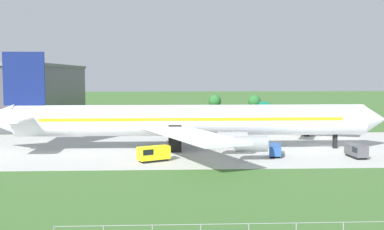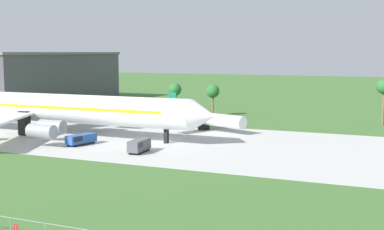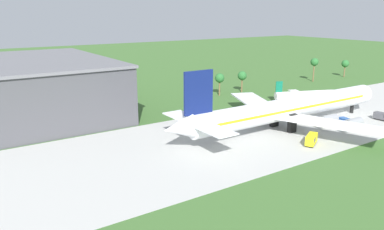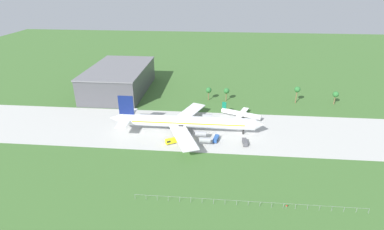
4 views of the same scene
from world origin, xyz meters
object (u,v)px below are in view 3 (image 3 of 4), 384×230
(baggage_tug, at_px, (384,117))
(terminal_building, at_px, (45,86))
(regional_aircraft, at_px, (305,95))
(fuel_truck, at_px, (349,123))
(jet_airliner, at_px, (289,109))
(catering_van, at_px, (311,140))

(baggage_tug, bearing_deg, terminal_building, 140.87)
(regional_aircraft, bearing_deg, fuel_truck, -116.15)
(jet_airliner, height_order, terminal_building, jet_airliner)
(terminal_building, bearing_deg, regional_aircraft, -24.21)
(baggage_tug, relative_size, terminal_building, 0.09)
(catering_van, bearing_deg, baggage_tug, 3.40)
(jet_airliner, distance_m, catering_van, 14.62)
(baggage_tug, distance_m, catering_van, 35.09)
(fuel_truck, relative_size, catering_van, 1.13)
(jet_airliner, relative_size, fuel_truck, 12.27)
(catering_van, bearing_deg, terminal_building, 124.01)
(regional_aircraft, distance_m, baggage_tug, 29.56)
(baggage_tug, relative_size, catering_van, 0.98)
(terminal_building, bearing_deg, jet_airliner, -46.88)
(baggage_tug, bearing_deg, fuel_truck, 170.32)
(regional_aircraft, relative_size, catering_van, 3.89)
(fuel_truck, distance_m, catering_van, 21.79)
(regional_aircraft, relative_size, terminal_building, 0.36)
(regional_aircraft, xyz_separation_m, terminal_building, (-80.41, 36.15, 6.03))
(fuel_truck, height_order, terminal_building, terminal_building)
(baggage_tug, bearing_deg, catering_van, -176.60)
(jet_airliner, distance_m, baggage_tug, 31.43)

